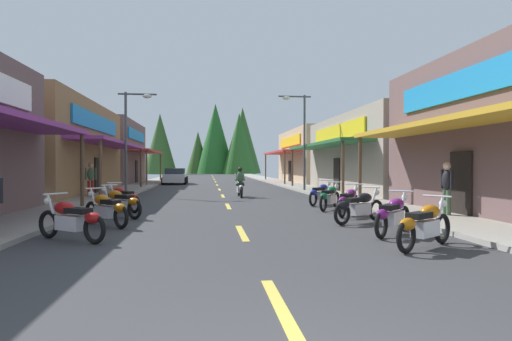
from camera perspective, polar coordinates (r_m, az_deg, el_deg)
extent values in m
cube|color=#38383A|center=(35.36, -5.25, -2.07)|extent=(9.66, 95.07, 0.10)
cube|color=gray|center=(35.71, -14.90, -1.89)|extent=(2.31, 95.07, 0.12)
cube|color=#9E9991|center=(36.00, 4.32, -1.84)|extent=(2.31, 95.07, 0.12)
cube|color=#E0C64C|center=(5.12, 3.43, -18.14)|extent=(0.16, 2.40, 0.01)
cube|color=#E0C64C|center=(10.45, -1.92, -8.40)|extent=(0.16, 2.40, 0.01)
cube|color=#E0C64C|center=(17.13, -3.78, -4.83)|extent=(0.16, 2.40, 0.01)
cube|color=#E0C64C|center=(22.84, -4.49, -3.45)|extent=(0.16, 2.40, 0.01)
cube|color=#E0C64C|center=(28.93, -4.94, -2.57)|extent=(0.16, 2.40, 0.01)
cube|color=#E0C64C|center=(35.65, -5.26, -1.96)|extent=(0.16, 2.40, 0.01)
cube|color=#E0C64C|center=(42.27, -5.48, -1.54)|extent=(0.16, 2.40, 0.01)
cube|color=#E0C64C|center=(48.77, -5.63, -1.24)|extent=(0.16, 2.40, 0.01)
cube|color=#E0C64C|center=(54.73, -5.74, -1.03)|extent=(0.16, 2.40, 0.01)
cube|color=#E0C64C|center=(60.38, -5.82, -0.87)|extent=(0.16, 2.40, 0.01)
cube|color=#E0C64C|center=(66.18, -5.89, -0.73)|extent=(0.16, 2.40, 0.01)
cube|color=#E0C64C|center=(71.26, -5.95, -0.63)|extent=(0.16, 2.40, 0.01)
cube|color=#8C338C|center=(13.59, -30.16, 5.85)|extent=(1.80, 8.89, 0.16)
cylinder|color=brown|center=(17.31, -22.37, -0.17)|extent=(0.14, 0.14, 2.82)
cube|color=olive|center=(26.93, -27.17, 2.69)|extent=(6.28, 13.30, 5.26)
cube|color=#8C338C|center=(25.80, -18.73, 3.42)|extent=(1.80, 11.97, 0.16)
cylinder|color=brown|center=(19.98, -20.23, -0.05)|extent=(0.14, 0.14, 2.82)
cylinder|color=brown|center=(31.34, -15.25, 0.22)|extent=(0.14, 0.14, 2.82)
cube|color=#197FCC|center=(26.07, -20.56, 6.03)|extent=(0.10, 9.31, 0.90)
cube|color=black|center=(25.97, -20.57, -0.68)|extent=(0.08, 1.10, 2.10)
cube|color=brown|center=(40.18, -21.34, 2.24)|extent=(7.79, 11.53, 5.54)
cube|color=#B72D28|center=(39.24, -14.54, 2.49)|extent=(1.80, 10.38, 0.16)
cylinder|color=brown|center=(34.19, -14.53, 0.26)|extent=(0.14, 0.14, 2.82)
cylinder|color=brown|center=(44.09, -12.74, 0.36)|extent=(0.14, 0.14, 2.82)
cube|color=#197FCC|center=(39.44, -15.76, 4.55)|extent=(0.10, 8.07, 0.90)
cube|color=black|center=(39.36, -15.78, -0.21)|extent=(0.08, 1.10, 2.10)
cube|color=gold|center=(14.40, 23.02, 5.59)|extent=(1.80, 9.72, 0.16)
cylinder|color=brown|center=(18.28, 13.83, -0.10)|extent=(0.14, 0.14, 2.82)
cube|color=#197FCC|center=(14.99, 25.88, 10.36)|extent=(0.10, 7.56, 0.90)
cube|color=black|center=(14.80, 25.88, -1.72)|extent=(0.08, 1.10, 2.10)
cube|color=gray|center=(27.63, 16.97, 2.13)|extent=(6.12, 13.66, 4.73)
cube|color=#236033|center=(26.31, 9.03, 3.40)|extent=(1.80, 12.29, 0.16)
cylinder|color=brown|center=(20.39, 11.64, -0.01)|extent=(0.14, 0.14, 2.82)
cylinder|color=brown|center=(31.90, 4.93, 0.26)|extent=(0.14, 0.14, 2.82)
cube|color=yellow|center=(26.60, 10.78, 5.06)|extent=(0.10, 9.56, 0.90)
cube|color=black|center=(26.54, 10.81, -0.62)|extent=(0.08, 1.10, 2.10)
cube|color=tan|center=(41.98, 10.36, 1.88)|extent=(8.54, 13.16, 5.06)
cube|color=#B72D28|center=(40.78, 3.39, 2.45)|extent=(1.80, 11.84, 0.16)
cylinder|color=brown|center=(35.01, 3.89, 0.30)|extent=(0.14, 0.14, 2.82)
cylinder|color=brown|center=(46.31, 1.31, 0.40)|extent=(0.14, 0.14, 2.82)
cube|color=yellow|center=(40.98, 4.55, 3.90)|extent=(0.10, 9.21, 0.90)
cube|color=black|center=(40.92, 4.58, -0.15)|extent=(0.08, 1.10, 2.10)
cylinder|color=#474C51|center=(24.09, -17.13, 3.43)|extent=(0.14, 0.14, 5.64)
cylinder|color=#474C51|center=(24.27, -15.68, 9.87)|extent=(2.06, 0.10, 0.10)
ellipsoid|color=silver|center=(24.18, -14.44, 9.67)|extent=(0.50, 0.30, 0.24)
cylinder|color=#474C51|center=(26.71, 6.55, 3.63)|extent=(0.14, 0.14, 6.05)
cylinder|color=#474C51|center=(26.88, 5.23, 9.89)|extent=(2.06, 0.10, 0.10)
ellipsoid|color=silver|center=(26.76, 4.12, 9.72)|extent=(0.50, 0.30, 0.24)
torus|color=black|center=(9.84, 23.78, -7.18)|extent=(0.58, 0.45, 0.64)
torus|color=black|center=(8.51, 19.58, -8.39)|extent=(0.58, 0.45, 0.64)
cube|color=silver|center=(9.16, 21.84, -7.25)|extent=(0.73, 0.63, 0.32)
ellipsoid|color=#BF660C|center=(9.30, 22.39, -5.15)|extent=(0.64, 0.58, 0.28)
cube|color=black|center=(8.90, 21.13, -5.66)|extent=(0.65, 0.58, 0.12)
ellipsoid|color=#BF660C|center=(8.52, 19.75, -6.82)|extent=(0.50, 0.45, 0.24)
cylinder|color=silver|center=(9.68, 23.47, -5.34)|extent=(0.34, 0.26, 0.71)
cylinder|color=silver|center=(9.54, 23.18, -3.19)|extent=(0.38, 0.51, 0.04)
sphere|color=white|center=(9.81, 23.87, -4.09)|extent=(0.16, 0.16, 0.16)
torus|color=black|center=(11.39, 19.33, -6.09)|extent=(0.52, 0.52, 0.64)
torus|color=black|center=(10.00, 16.51, -7.02)|extent=(0.52, 0.52, 0.64)
cube|color=silver|center=(10.68, 18.01, -6.10)|extent=(0.69, 0.69, 0.32)
ellipsoid|color=#721972|center=(10.83, 18.39, -4.30)|extent=(0.62, 0.62, 0.28)
cube|color=black|center=(10.42, 17.54, -4.72)|extent=(0.62, 0.62, 0.12)
ellipsoid|color=#721972|center=(10.01, 16.62, -5.68)|extent=(0.48, 0.48, 0.24)
cylinder|color=silver|center=(11.23, 19.12, -4.49)|extent=(0.30, 0.31, 0.71)
cylinder|color=silver|center=(11.09, 18.92, -2.64)|extent=(0.45, 0.45, 0.04)
sphere|color=white|center=(11.37, 19.39, -3.42)|extent=(0.16, 0.16, 0.16)
torus|color=black|center=(13.12, 15.86, -5.18)|extent=(0.60, 0.41, 0.64)
torus|color=black|center=(11.96, 11.52, -5.74)|extent=(0.60, 0.41, 0.64)
cube|color=silver|center=(12.52, 13.79, -5.09)|extent=(0.75, 0.60, 0.32)
ellipsoid|color=black|center=(12.65, 14.37, -3.57)|extent=(0.64, 0.56, 0.28)
cube|color=black|center=(12.31, 13.06, -3.88)|extent=(0.66, 0.55, 0.12)
ellipsoid|color=black|center=(11.98, 11.68, -4.62)|extent=(0.50, 0.43, 0.24)
cylinder|color=silver|center=(12.99, 15.52, -3.78)|extent=(0.35, 0.24, 0.71)
cylinder|color=silver|center=(12.87, 15.20, -2.17)|extent=(0.34, 0.54, 0.04)
sphere|color=white|center=(13.10, 15.95, -2.86)|extent=(0.16, 0.16, 0.16)
torus|color=black|center=(15.04, 13.29, -4.42)|extent=(0.46, 0.58, 0.64)
torus|color=black|center=(13.61, 11.52, -4.95)|extent=(0.46, 0.58, 0.64)
cube|color=silver|center=(14.32, 12.45, -4.36)|extent=(0.64, 0.73, 0.32)
ellipsoid|color=#721972|center=(14.48, 12.69, -3.03)|extent=(0.59, 0.64, 0.28)
cube|color=black|center=(14.06, 12.15, -3.30)|extent=(0.58, 0.65, 0.12)
ellipsoid|color=#721972|center=(13.64, 11.58, -3.97)|extent=(0.45, 0.50, 0.24)
cylinder|color=silver|center=(14.89, 13.16, -3.20)|extent=(0.27, 0.34, 0.71)
cylinder|color=silver|center=(14.75, 13.03, -1.80)|extent=(0.51, 0.39, 0.04)
sphere|color=white|center=(15.03, 13.33, -2.40)|extent=(0.16, 0.16, 0.16)
torus|color=black|center=(16.74, 10.76, -3.90)|extent=(0.45, 0.58, 0.64)
torus|color=black|center=(15.32, 9.05, -4.32)|extent=(0.45, 0.58, 0.64)
cube|color=silver|center=(16.02, 9.94, -3.81)|extent=(0.63, 0.73, 0.32)
ellipsoid|color=#0C5933|center=(16.19, 10.17, -2.63)|extent=(0.58, 0.64, 0.28)
cube|color=black|center=(15.77, 9.66, -2.87)|extent=(0.57, 0.65, 0.12)
ellipsoid|color=#0C5933|center=(15.35, 9.11, -3.45)|extent=(0.45, 0.50, 0.24)
cylinder|color=silver|center=(16.59, 10.63, -2.79)|extent=(0.26, 0.34, 0.71)
cylinder|color=silver|center=(16.46, 10.50, -1.53)|extent=(0.51, 0.38, 0.04)
sphere|color=white|center=(16.73, 10.80, -2.08)|extent=(0.16, 0.16, 0.16)
torus|color=black|center=(18.60, 9.76, -3.43)|extent=(0.49, 0.55, 0.64)
torus|color=black|center=(17.25, 7.70, -3.75)|extent=(0.49, 0.55, 0.64)
cube|color=silver|center=(17.91, 8.77, -3.33)|extent=(0.67, 0.71, 0.32)
ellipsoid|color=navy|center=(18.08, 9.04, -2.28)|extent=(0.61, 0.63, 0.28)
cube|color=black|center=(17.67, 8.42, -2.48)|extent=(0.60, 0.64, 0.12)
ellipsoid|color=navy|center=(17.28, 7.77, -2.98)|extent=(0.47, 0.49, 0.24)
cylinder|color=silver|center=(18.46, 9.59, -2.44)|extent=(0.29, 0.32, 0.71)
cylinder|color=silver|center=(18.33, 9.44, -1.30)|extent=(0.48, 0.42, 0.04)
sphere|color=white|center=(18.60, 9.80, -1.80)|extent=(0.16, 0.16, 0.16)
torus|color=black|center=(10.77, -26.16, -6.51)|extent=(0.58, 0.45, 0.64)
torus|color=black|center=(9.59, -20.93, -7.37)|extent=(0.58, 0.45, 0.64)
cube|color=silver|center=(10.16, -23.70, -6.47)|extent=(0.73, 0.63, 0.32)
ellipsoid|color=#A51414|center=(10.28, -24.40, -4.60)|extent=(0.64, 0.58, 0.28)
cube|color=black|center=(9.93, -22.82, -5.01)|extent=(0.65, 0.57, 0.12)
ellipsoid|color=#A51414|center=(9.60, -21.13, -5.98)|extent=(0.50, 0.45, 0.24)
cylinder|color=silver|center=(10.63, -25.76, -4.81)|extent=(0.34, 0.26, 0.71)
cylinder|color=silver|center=(10.50, -25.39, -2.85)|extent=(0.38, 0.51, 0.04)
sphere|color=white|center=(10.74, -26.27, -3.69)|extent=(0.16, 0.16, 0.16)
torus|color=black|center=(12.90, -21.27, -5.30)|extent=(0.51, 0.54, 0.64)
torus|color=black|center=(11.61, -17.73, -5.95)|extent=(0.51, 0.54, 0.64)
cube|color=silver|center=(12.24, -19.60, -5.24)|extent=(0.68, 0.70, 0.32)
ellipsoid|color=#BF660C|center=(12.38, -20.07, -3.69)|extent=(0.62, 0.63, 0.28)
cube|color=black|center=(12.00, -19.00, -4.01)|extent=(0.61, 0.63, 0.12)
ellipsoid|color=#BF660C|center=(11.63, -17.87, -4.80)|extent=(0.48, 0.49, 0.24)
cylinder|color=silver|center=(12.75, -21.00, -3.88)|extent=(0.30, 0.31, 0.71)
cylinder|color=silver|center=(12.62, -20.75, -2.24)|extent=(0.47, 0.44, 0.04)
sphere|color=white|center=(12.88, -21.34, -2.95)|extent=(0.16, 0.16, 0.16)
torus|color=black|center=(14.72, -19.70, -4.56)|extent=(0.54, 0.50, 0.64)
torus|color=black|center=(13.52, -16.05, -5.01)|extent=(0.54, 0.50, 0.64)
cube|color=silver|center=(14.10, -17.95, -4.45)|extent=(0.71, 0.68, 0.32)
ellipsoid|color=#BF660C|center=(14.24, -18.44, -3.11)|extent=(0.63, 0.61, 0.28)
cube|color=black|center=(13.88, -17.34, -3.37)|extent=(0.63, 0.61, 0.12)
ellipsoid|color=#BF660C|center=(13.53, -16.19, -4.02)|extent=(0.49, 0.47, 0.24)
cylinder|color=silver|center=(14.58, -19.41, -3.30)|extent=(0.32, 0.29, 0.71)
cylinder|color=silver|center=(14.46, -19.14, -1.87)|extent=(0.43, 0.47, 0.04)
sphere|color=white|center=(14.70, -19.77, -2.49)|extent=(0.16, 0.16, 0.16)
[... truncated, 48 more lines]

